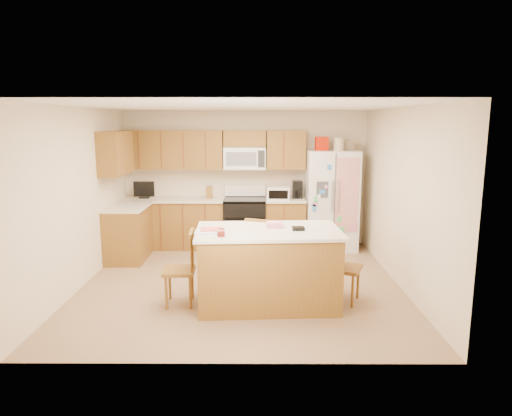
{
  "coord_description": "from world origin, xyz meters",
  "views": [
    {
      "loc": [
        0.24,
        -6.29,
        2.29
      ],
      "look_at": [
        0.21,
        0.35,
        1.04
      ],
      "focal_mm": 32.0,
      "sensor_mm": 36.0,
      "label": 1
    }
  ],
  "objects_px": {
    "stove": "(245,222)",
    "windsor_chair_right": "(343,267)",
    "island": "(268,267)",
    "windsor_chair_left": "(181,270)",
    "refrigerator": "(331,199)",
    "windsor_chair_back": "(263,255)"
  },
  "relations": [
    {
      "from": "refrigerator",
      "to": "stove",
      "type": "bearing_deg",
      "value": 177.7
    },
    {
      "from": "refrigerator",
      "to": "windsor_chair_left",
      "type": "xyz_separation_m",
      "value": [
        -2.3,
        -2.64,
        -0.47
      ]
    },
    {
      "from": "island",
      "to": "windsor_chair_right",
      "type": "distance_m",
      "value": 0.97
    },
    {
      "from": "windsor_chair_left",
      "to": "windsor_chair_right",
      "type": "bearing_deg",
      "value": 3.18
    },
    {
      "from": "refrigerator",
      "to": "windsor_chair_right",
      "type": "bearing_deg",
      "value": -95.38
    },
    {
      "from": "stove",
      "to": "island",
      "type": "bearing_deg",
      "value": -82.21
    },
    {
      "from": "stove",
      "to": "windsor_chair_left",
      "type": "height_order",
      "value": "stove"
    },
    {
      "from": "refrigerator",
      "to": "windsor_chair_left",
      "type": "distance_m",
      "value": 3.54
    },
    {
      "from": "windsor_chair_right",
      "to": "windsor_chair_left",
      "type": "bearing_deg",
      "value": -176.82
    },
    {
      "from": "stove",
      "to": "windsor_chair_left",
      "type": "distance_m",
      "value": 2.8
    },
    {
      "from": "refrigerator",
      "to": "windsor_chair_back",
      "type": "bearing_deg",
      "value": -121.49
    },
    {
      "from": "windsor_chair_left",
      "to": "windsor_chair_back",
      "type": "bearing_deg",
      "value": 29.44
    },
    {
      "from": "island",
      "to": "windsor_chair_left",
      "type": "height_order",
      "value": "island"
    },
    {
      "from": "stove",
      "to": "windsor_chair_left",
      "type": "xyz_separation_m",
      "value": [
        -0.73,
        -2.71,
        -0.02
      ]
    },
    {
      "from": "stove",
      "to": "refrigerator",
      "type": "height_order",
      "value": "refrigerator"
    },
    {
      "from": "windsor_chair_right",
      "to": "island",
      "type": "bearing_deg",
      "value": -173.39
    },
    {
      "from": "stove",
      "to": "windsor_chair_right",
      "type": "xyz_separation_m",
      "value": [
        1.33,
        -2.59,
        -0.02
      ]
    },
    {
      "from": "island",
      "to": "windsor_chair_left",
      "type": "distance_m",
      "value": 1.1
    },
    {
      "from": "refrigerator",
      "to": "island",
      "type": "bearing_deg",
      "value": -114.44
    },
    {
      "from": "windsor_chair_back",
      "to": "stove",
      "type": "bearing_deg",
      "value": 98.36
    },
    {
      "from": "island",
      "to": "windsor_chair_left",
      "type": "relative_size",
      "value": 1.93
    },
    {
      "from": "windsor_chair_right",
      "to": "stove",
      "type": "bearing_deg",
      "value": 117.19
    }
  ]
}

